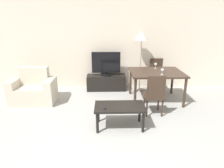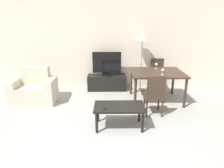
{
  "view_description": "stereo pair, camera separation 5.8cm",
  "coord_description": "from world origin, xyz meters",
  "px_view_note": "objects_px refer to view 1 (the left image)",
  "views": [
    {
      "loc": [
        0.05,
        -2.31,
        1.97
      ],
      "look_at": [
        0.17,
        1.73,
        0.65
      ],
      "focal_mm": 32.0,
      "sensor_mm": 36.0,
      "label": 1
    },
    {
      "loc": [
        0.11,
        -2.31,
        1.97
      ],
      "look_at": [
        0.17,
        1.73,
        0.65
      ],
      "focal_mm": 32.0,
      "sensor_mm": 36.0,
      "label": 2
    }
  ],
  "objects_px": {
    "armchair": "(34,90)",
    "tv": "(106,64)",
    "tv_stand": "(106,82)",
    "floor_lamp": "(142,38)",
    "dining_chair_far": "(157,73)",
    "coffee_table": "(120,108)",
    "dining_table": "(156,75)",
    "remote_primary": "(105,107)",
    "wine_glass_center": "(162,70)",
    "dining_chair_near": "(155,94)",
    "wine_glass_left": "(156,65)"
  },
  "relations": [
    {
      "from": "floor_lamp",
      "to": "dining_chair_far",
      "type": "bearing_deg",
      "value": 5.93
    },
    {
      "from": "armchair",
      "to": "tv",
      "type": "distance_m",
      "value": 2.04
    },
    {
      "from": "tv",
      "to": "tv_stand",
      "type": "bearing_deg",
      "value": 90.0
    },
    {
      "from": "armchair",
      "to": "dining_table",
      "type": "xyz_separation_m",
      "value": [
        3.01,
        0.04,
        0.36
      ]
    },
    {
      "from": "floor_lamp",
      "to": "remote_primary",
      "type": "bearing_deg",
      "value": -114.6
    },
    {
      "from": "tv",
      "to": "coffee_table",
      "type": "xyz_separation_m",
      "value": [
        0.25,
        -2.13,
        -0.39
      ]
    },
    {
      "from": "tv_stand",
      "to": "floor_lamp",
      "type": "bearing_deg",
      "value": -3.34
    },
    {
      "from": "tv_stand",
      "to": "tv",
      "type": "height_order",
      "value": "tv"
    },
    {
      "from": "dining_table",
      "to": "dining_chair_far",
      "type": "height_order",
      "value": "dining_chair_far"
    },
    {
      "from": "armchair",
      "to": "coffee_table",
      "type": "distance_m",
      "value": 2.4
    },
    {
      "from": "floor_lamp",
      "to": "wine_glass_left",
      "type": "bearing_deg",
      "value": -55.13
    },
    {
      "from": "remote_primary",
      "to": "wine_glass_center",
      "type": "height_order",
      "value": "wine_glass_center"
    },
    {
      "from": "dining_table",
      "to": "remote_primary",
      "type": "xyz_separation_m",
      "value": [
        -1.26,
        -1.38,
        -0.22
      ]
    },
    {
      "from": "floor_lamp",
      "to": "remote_primary",
      "type": "xyz_separation_m",
      "value": [
        -0.99,
        -2.16,
        -1.03
      ]
    },
    {
      "from": "dining_chair_near",
      "to": "floor_lamp",
      "type": "height_order",
      "value": "floor_lamp"
    },
    {
      "from": "tv",
      "to": "wine_glass_center",
      "type": "height_order",
      "value": "tv"
    },
    {
      "from": "tv",
      "to": "wine_glass_left",
      "type": "distance_m",
      "value": 1.38
    },
    {
      "from": "tv",
      "to": "dining_chair_far",
      "type": "relative_size",
      "value": 0.9
    },
    {
      "from": "floor_lamp",
      "to": "wine_glass_center",
      "type": "distance_m",
      "value": 1.28
    },
    {
      "from": "armchair",
      "to": "dining_chair_far",
      "type": "bearing_deg",
      "value": 15.03
    },
    {
      "from": "tv",
      "to": "remote_primary",
      "type": "relative_size",
      "value": 5.36
    },
    {
      "from": "armchair",
      "to": "dining_table",
      "type": "relative_size",
      "value": 0.83
    },
    {
      "from": "dining_chair_far",
      "to": "wine_glass_center",
      "type": "xyz_separation_m",
      "value": [
        -0.16,
        -1.12,
        0.36
      ]
    },
    {
      "from": "tv_stand",
      "to": "floor_lamp",
      "type": "xyz_separation_m",
      "value": [
        0.96,
        -0.06,
        1.26
      ]
    },
    {
      "from": "coffee_table",
      "to": "remote_primary",
      "type": "height_order",
      "value": "remote_primary"
    },
    {
      "from": "floor_lamp",
      "to": "wine_glass_center",
      "type": "height_order",
      "value": "floor_lamp"
    },
    {
      "from": "tv",
      "to": "armchair",
      "type": "bearing_deg",
      "value": -153.94
    },
    {
      "from": "dining_table",
      "to": "dining_chair_far",
      "type": "distance_m",
      "value": 0.88
    },
    {
      "from": "tv",
      "to": "wine_glass_center",
      "type": "relative_size",
      "value": 5.5
    },
    {
      "from": "coffee_table",
      "to": "remote_primary",
      "type": "xyz_separation_m",
      "value": [
        -0.28,
        -0.08,
        0.07
      ]
    },
    {
      "from": "dining_table",
      "to": "wine_glass_left",
      "type": "relative_size",
      "value": 8.65
    },
    {
      "from": "tv_stand",
      "to": "coffee_table",
      "type": "bearing_deg",
      "value": -83.22
    },
    {
      "from": "coffee_table",
      "to": "dining_chair_near",
      "type": "relative_size",
      "value": 1.04
    },
    {
      "from": "dining_table",
      "to": "wine_glass_center",
      "type": "relative_size",
      "value": 8.65
    },
    {
      "from": "dining_chair_near",
      "to": "dining_chair_far",
      "type": "distance_m",
      "value": 1.71
    },
    {
      "from": "armchair",
      "to": "wine_glass_center",
      "type": "bearing_deg",
      "value": -4.62
    },
    {
      "from": "remote_primary",
      "to": "wine_glass_center",
      "type": "xyz_separation_m",
      "value": [
        1.32,
        1.09,
        0.4
      ]
    },
    {
      "from": "tv_stand",
      "to": "tv",
      "type": "xyz_separation_m",
      "value": [
        0.0,
        -0.0,
        0.55
      ]
    },
    {
      "from": "dining_chair_far",
      "to": "remote_primary",
      "type": "height_order",
      "value": "dining_chair_far"
    },
    {
      "from": "coffee_table",
      "to": "dining_chair_far",
      "type": "relative_size",
      "value": 1.04
    },
    {
      "from": "dining_chair_far",
      "to": "wine_glass_center",
      "type": "distance_m",
      "value": 1.18
    },
    {
      "from": "dining_chair_far",
      "to": "wine_glass_center",
      "type": "bearing_deg",
      "value": -98.19
    },
    {
      "from": "floor_lamp",
      "to": "dining_table",
      "type": "bearing_deg",
      "value": -70.98
    },
    {
      "from": "dining_table",
      "to": "floor_lamp",
      "type": "distance_m",
      "value": 1.15
    },
    {
      "from": "tv_stand",
      "to": "wine_glass_center",
      "type": "relative_size",
      "value": 7.54
    },
    {
      "from": "armchair",
      "to": "coffee_table",
      "type": "xyz_separation_m",
      "value": [
        2.04,
        -1.26,
        0.07
      ]
    },
    {
      "from": "dining_chair_far",
      "to": "wine_glass_left",
      "type": "xyz_separation_m",
      "value": [
        -0.17,
        -0.51,
        0.36
      ]
    },
    {
      "from": "tv_stand",
      "to": "dining_chair_far",
      "type": "xyz_separation_m",
      "value": [
        1.45,
        -0.01,
        0.27
      ]
    },
    {
      "from": "dining_table",
      "to": "dining_chair_near",
      "type": "bearing_deg",
      "value": -104.95
    },
    {
      "from": "tv_stand",
      "to": "dining_chair_near",
      "type": "bearing_deg",
      "value": -58.7
    }
  ]
}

